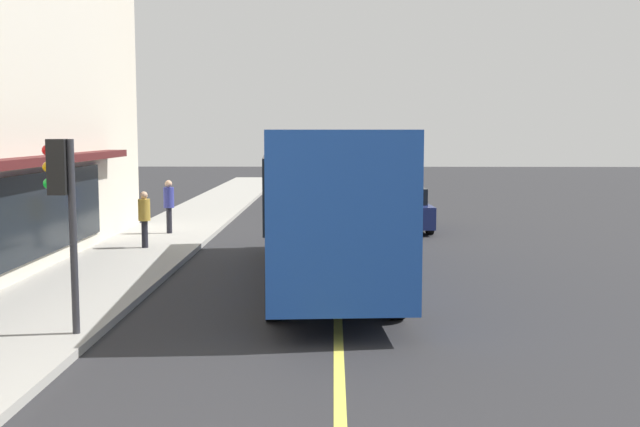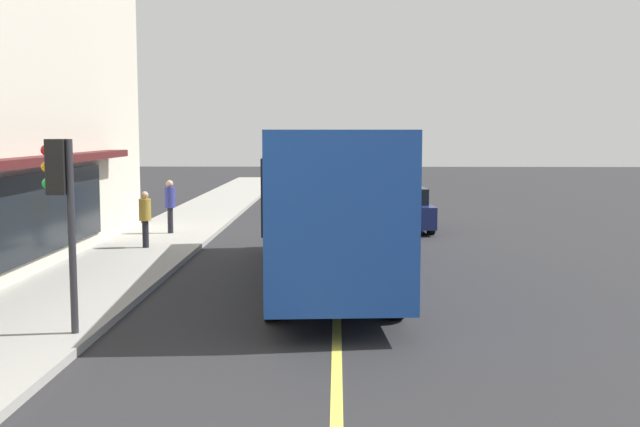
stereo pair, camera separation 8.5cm
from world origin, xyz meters
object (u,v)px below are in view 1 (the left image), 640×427
at_px(car_navy, 400,208).
at_px(pedestrian_mid_block, 169,201).
at_px(bus, 323,197).
at_px(pedestrian_at_corner, 144,214).
at_px(traffic_light, 62,190).

xyz_separation_m(car_navy, pedestrian_mid_block, (-2.32, 7.72, 0.45)).
bearing_deg(bus, pedestrian_at_corner, 50.69).
height_order(car_navy, pedestrian_at_corner, pedestrian_at_corner).
distance_m(bus, pedestrian_mid_block, 9.02).
distance_m(car_navy, pedestrian_mid_block, 8.08).
relative_size(traffic_light, pedestrian_mid_block, 1.84).
relative_size(traffic_light, car_navy, 0.73).
height_order(bus, traffic_light, bus).
relative_size(traffic_light, pedestrian_at_corner, 1.98).
bearing_deg(bus, traffic_light, 141.17).
distance_m(bus, car_navy, 10.12).
xyz_separation_m(car_navy, pedestrian_at_corner, (-5.47, 7.76, 0.37)).
relative_size(car_navy, pedestrian_at_corner, 2.72).
bearing_deg(pedestrian_at_corner, pedestrian_mid_block, -0.63).
height_order(traffic_light, pedestrian_mid_block, traffic_light).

